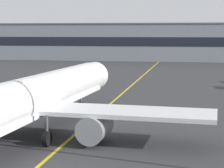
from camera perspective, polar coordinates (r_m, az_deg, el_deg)
taxiway_centreline at (r=56.48m, az=0.13°, el=-2.39°), size 3.17×179.98×0.01m
airliner_foreground at (r=37.19m, az=-11.42°, el=-2.24°), size 32.27×41.53×11.65m
terminal_building at (r=137.90m, az=3.16°, el=5.71°), size 169.48×12.40×11.99m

